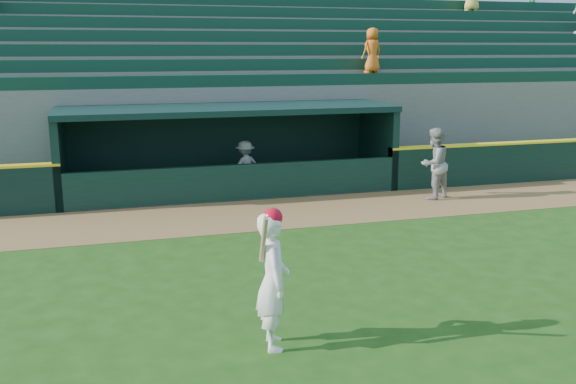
% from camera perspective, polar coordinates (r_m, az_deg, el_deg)
% --- Properties ---
extents(ground, '(120.00, 120.00, 0.00)m').
position_cam_1_polar(ground, '(11.50, 2.23, -8.03)').
color(ground, '#1E4711').
rests_on(ground, ground).
extents(warning_track, '(40.00, 3.00, 0.01)m').
position_cam_1_polar(warning_track, '(16.01, -3.27, -2.03)').
color(warning_track, olive).
rests_on(warning_track, ground).
extents(dugout_player_front, '(1.17, 1.07, 1.96)m').
position_cam_1_polar(dugout_player_front, '(17.93, 12.84, 2.47)').
color(dugout_player_front, gray).
rests_on(dugout_player_front, ground).
extents(dugout_player_inside, '(1.09, 0.85, 1.49)m').
position_cam_1_polar(dugout_player_inside, '(18.40, -3.81, 2.26)').
color(dugout_player_inside, '#A2A29D').
rests_on(dugout_player_inside, ground).
extents(dugout, '(9.40, 2.80, 2.46)m').
position_cam_1_polar(dugout, '(18.72, -5.44, 4.32)').
color(dugout, slate).
rests_on(dugout, ground).
extents(stands, '(34.50, 6.25, 7.49)m').
position_cam_1_polar(stands, '(23.10, -7.61, 8.43)').
color(stands, slate).
rests_on(stands, ground).
extents(batter_at_plate, '(0.54, 0.86, 2.00)m').
position_cam_1_polar(batter_at_plate, '(8.82, -1.36, -7.70)').
color(batter_at_plate, white).
rests_on(batter_at_plate, ground).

